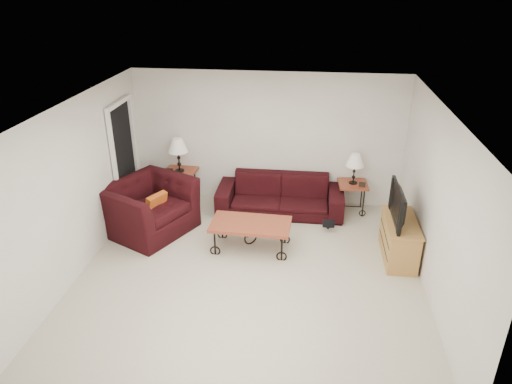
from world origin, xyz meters
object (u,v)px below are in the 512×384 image
Objects in this scene: lamp_left at (179,155)px; tv_stand at (399,239)px; side_table_right at (352,197)px; lamp_right at (354,169)px; armchair at (149,207)px; sofa at (280,195)px; side_table_left at (181,187)px; television at (403,205)px; backpack at (329,219)px; coffee_table at (251,236)px.

lamp_left reaches higher than tv_stand.
lamp_right is at bearing 0.00° from side_table_right.
lamp_left is at bearing 180.00° from side_table_right.
lamp_left is 0.47× the size of armchair.
sofa is at bearing 145.68° from tv_stand.
side_table_left is 3.29m from lamp_right.
armchair is 1.43× the size of television.
lamp_left is (0.00, 0.00, 0.65)m from side_table_left.
lamp_right reaches higher than sofa.
side_table_right is 3.67m from armchair.
lamp_left is 3.01m from backpack.
backpack is at bearing -120.07° from lamp_right.
television reaches higher than armchair.
armchair reaches higher than side_table_left.
armchair is at bearing -101.41° from side_table_left.
side_table_left is 1.59× the size of backpack.
coffee_table is (1.56, -1.53, -0.09)m from side_table_left.
armchair is 4.12m from tv_stand.
lamp_right is 1.08m from backpack.
backpack is at bearing -14.81° from side_table_left.
sofa reaches higher than side_table_right.
tv_stand is at bearing 90.00° from television.
side_table_right is at bearing -44.62° from armchair.
side_table_right is 0.57m from lamp_right.
side_table_right is at bearing 0.00° from lamp_right.
tv_stand is at bearing -59.37° from backpack.
side_table_right is 0.42× the size of armchair.
coffee_table is at bearing -44.53° from side_table_left.
armchair is at bearing 164.10° from backpack.
lamp_right is at bearing 112.58° from tv_stand.
side_table_right is at bearing -0.00° from side_table_left.
armchair reaches higher than side_table_right.
lamp_left reaches higher than sofa.
backpack is (2.81, -0.74, -0.77)m from lamp_left.
armchair is 3.36× the size of backpack.
armchair is (-3.48, -1.16, 0.16)m from side_table_right.
tv_stand is 1.12× the size of television.
backpack is (-1.04, 0.76, -0.71)m from television.
side_table_right is 3.32m from lamp_left.
armchair is (-3.48, -1.16, -0.41)m from lamp_right.
lamp_left is at bearing 15.58° from armchair.
side_table_left is 2.91m from backpack.
side_table_left is 1.19m from armchair.
side_table_left reaches higher than coffee_table.
sofa is 1.84× the size of coffee_table.
armchair is at bearing 168.08° from coffee_table.
backpack is at bearing 32.23° from coffee_table.
coffee_table is at bearing -89.27° from television.
lamp_left is at bearing -111.35° from television.
armchair is (-0.23, -1.16, 0.12)m from side_table_left.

